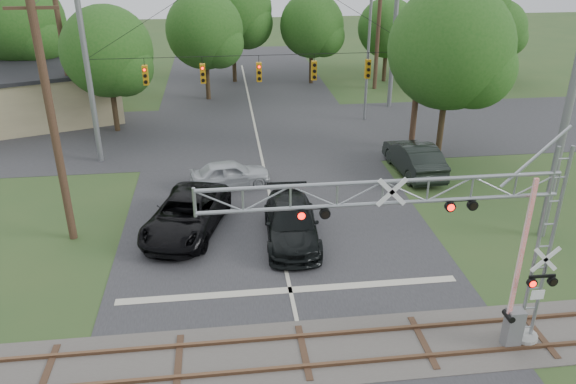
{
  "coord_description": "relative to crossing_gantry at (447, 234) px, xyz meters",
  "views": [
    {
      "loc": [
        -2.23,
        -12.08,
        12.4
      ],
      "look_at": [
        0.16,
        7.5,
        3.2
      ],
      "focal_mm": 35.0,
      "sensor_mm": 36.0,
      "label": 1
    }
  ],
  "objects": [
    {
      "name": "suv_dark",
      "position": [
        4.15,
        14.42,
        -3.41
      ],
      "size": [
        2.17,
        5.54,
        1.8
      ],
      "primitive_type": "imported",
      "rotation": [
        0.0,
        0.0,
        3.19
      ],
      "color": "black",
      "rests_on": "ground"
    },
    {
      "name": "road_main",
      "position": [
        -4.16,
        8.36,
        -4.3
      ],
      "size": [
        14.0,
        90.0,
        0.02
      ],
      "primitive_type": "cube",
      "color": "#2C2C2F",
      "rests_on": "ground"
    },
    {
      "name": "treeline",
      "position": [
        -4.23,
        31.4,
        1.45
      ],
      "size": [
        52.33,
        26.75,
        9.98
      ],
      "color": "#352718",
      "rests_on": "ground"
    },
    {
      "name": "streetlight",
      "position": [
        3.65,
        24.38,
        0.55
      ],
      "size": [
        2.32,
        0.24,
        8.68
      ],
      "color": "slate",
      "rests_on": "ground"
    },
    {
      "name": "crossing_gantry",
      "position": [
        0.0,
        0.0,
        0.0
      ],
      "size": [
        10.94,
        0.88,
        6.91
      ],
      "color": "gray",
      "rests_on": "ground"
    },
    {
      "name": "sedan_silver",
      "position": [
        -6.13,
        13.79,
        -3.59
      ],
      "size": [
        4.46,
        2.39,
        1.44
      ],
      "primitive_type": "imported",
      "rotation": [
        0.0,
        0.0,
        1.74
      ],
      "color": "#B1B5B9",
      "rests_on": "ground"
    },
    {
      "name": "pickup_black",
      "position": [
        -8.21,
        9.04,
        -3.46
      ],
      "size": [
        4.39,
        6.64,
        1.7
      ],
      "primitive_type": "imported",
      "rotation": [
        0.0,
        0.0,
        -0.28
      ],
      "color": "black",
      "rests_on": "ground"
    },
    {
      "name": "car_dark",
      "position": [
        -3.63,
        7.74,
        -3.5
      ],
      "size": [
        2.51,
        5.68,
        1.62
      ],
      "primitive_type": "imported",
      "rotation": [
        0.0,
        0.0,
        -0.04
      ],
      "color": "black",
      "rests_on": "ground"
    },
    {
      "name": "railroad_track",
      "position": [
        -4.16,
        0.36,
        -4.28
      ],
      "size": [
        90.0,
        3.2,
        0.17
      ],
      "color": "#4B4541",
      "rests_on": "ground"
    },
    {
      "name": "utility_poles",
      "position": [
        -1.58,
        19.65,
        1.67
      ],
      "size": [
        26.02,
        26.51,
        13.67
      ],
      "color": "#3C291B",
      "rests_on": "ground"
    },
    {
      "name": "traffic_signal_span",
      "position": [
        -3.22,
        18.36,
        1.33
      ],
      "size": [
        19.34,
        0.36,
        11.5
      ],
      "color": "slate",
      "rests_on": "ground"
    },
    {
      "name": "road_cross",
      "position": [
        -4.16,
        22.36,
        -4.3
      ],
      "size": [
        90.0,
        12.0,
        0.02
      ],
      "primitive_type": "cube",
      "color": "#2C2C2F",
      "rests_on": "ground"
    }
  ]
}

